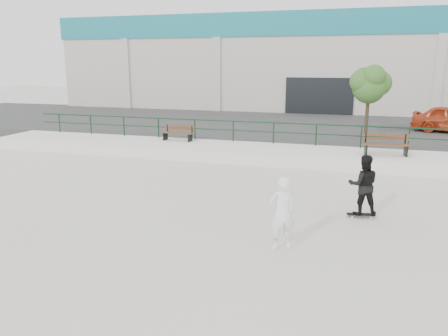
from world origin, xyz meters
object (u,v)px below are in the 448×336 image
(bench_left, at_px, (178,133))
(seated_skater, at_px, (282,213))
(bench_right, at_px, (386,145))
(standing_skater, at_px, (363,185))
(skateboard, at_px, (361,215))
(tree, at_px, (370,83))

(bench_left, relative_size, seated_skater, 0.95)
(bench_right, relative_size, standing_skater, 1.15)
(skateboard, height_order, standing_skater, standing_skater)
(bench_left, bearing_deg, standing_skater, -36.73)
(standing_skater, bearing_deg, bench_right, -107.06)
(seated_skater, bearing_deg, bench_left, -82.42)
(tree, height_order, standing_skater, tree)
(bench_right, relative_size, skateboard, 2.44)
(tree, distance_m, skateboard, 11.56)
(tree, bearing_deg, skateboard, -91.32)
(bench_left, height_order, standing_skater, standing_skater)
(standing_skater, distance_m, seated_skater, 3.34)
(bench_right, height_order, tree, tree)
(bench_right, xyz_separation_m, seated_skater, (-2.78, -9.57, -0.06))
(bench_right, xyz_separation_m, skateboard, (-0.96, -6.77, -0.86))
(bench_right, distance_m, skateboard, 6.89)
(bench_left, xyz_separation_m, tree, (8.97, 3.59, 2.39))
(standing_skater, bearing_deg, tree, -100.29)
(bench_right, bearing_deg, tree, 92.73)
(bench_left, distance_m, standing_skater, 11.51)
(tree, bearing_deg, standing_skater, -91.32)
(bench_right, height_order, standing_skater, standing_skater)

